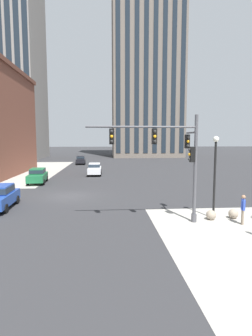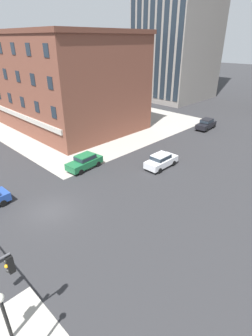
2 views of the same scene
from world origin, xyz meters
TOP-DOWN VIEW (x-y plane):
  - ground_plane at (0.00, 0.00)m, footprint 320.00×320.00m
  - traffic_signal_main at (7.26, -7.84)m, footprint 6.59×2.09m
  - bollard_sphere_curb_a at (9.73, -7.70)m, footprint 0.61×0.61m
  - bollard_sphere_curb_b at (11.24, -7.53)m, footprint 0.61×0.61m
  - pedestrian_with_bag at (11.20, -8.73)m, footprint 0.30×0.52m
  - street_lamp_corner_near at (10.00, -7.38)m, footprint 0.36×0.36m
  - car_main_northbound_near at (1.62, 13.81)m, footprint 1.89×4.40m
  - car_main_northbound_far at (-1.89, 30.71)m, footprint 2.09×4.50m
  - car_main_southbound_far at (-4.58, 7.39)m, footprint 2.17×4.53m
  - residential_tower_skyline_right at (14.92, 55.09)m, footprint 19.76×16.30m
  - residential_tower_skyline_left at (-20.74, 48.20)m, footprint 14.88×17.75m

SIDE VIEW (x-z plane):
  - ground_plane at x=0.00m, z-range 0.00..0.00m
  - bollard_sphere_curb_a at x=9.73m, z-range 0.00..0.61m
  - bollard_sphere_curb_b at x=11.24m, z-range 0.00..0.61m
  - car_main_northbound_near at x=1.62m, z-range 0.08..1.76m
  - car_main_northbound_far at x=-1.89m, z-range 0.08..1.76m
  - car_main_southbound_far at x=-4.58m, z-range 0.08..1.76m
  - pedestrian_with_bag at x=11.20m, z-range 0.14..1.90m
  - street_lamp_corner_near at x=10.00m, z-range 0.68..5.85m
  - traffic_signal_main at x=7.26m, z-range 0.89..7.30m
  - residential_tower_skyline_left at x=-20.74m, z-range 0.02..68.39m
  - residential_tower_skyline_right at x=14.92m, z-range 0.02..69.04m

